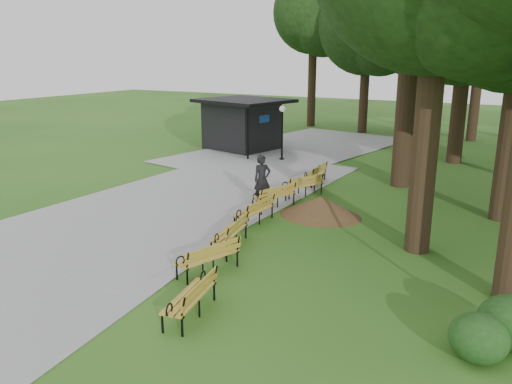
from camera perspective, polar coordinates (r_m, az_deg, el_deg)
The scene contains 16 objects.
ground at distance 16.16m, azimuth -1.45°, elevation -4.60°, with size 100.00×100.00×0.00m, color #2B5C1A.
path at distance 20.65m, azimuth -6.78°, elevation -0.19°, with size 12.00×38.00×0.06m, color gray.
person at distance 19.04m, azimuth 0.70°, elevation 1.41°, with size 0.68×0.45×1.87m, color black.
kiosk at distance 30.25m, azimuth -1.65°, elevation 7.62°, with size 4.75×4.13×2.98m, color black, non-canonical shape.
lamp_post at distance 26.89m, azimuth 2.96°, elevation 7.96°, with size 0.32×0.32×2.89m.
dirt_mound at distance 17.84m, azimuth 7.24°, elevation -1.60°, with size 2.44×2.44×0.71m, color #47301C.
bench_0 at distance 11.22m, azimuth -7.46°, elevation -11.59°, with size 1.90×0.64×0.88m, color #B28829, non-canonical shape.
bench_1 at distance 13.21m, azimuth -5.43°, elevation -7.26°, with size 1.90×0.64×0.88m, color #B28829, non-canonical shape.
bench_2 at distance 14.90m, azimuth -3.02°, elevation -4.56°, with size 1.90×0.64×0.88m, color #B28829, non-canonical shape.
bench_3 at distance 16.90m, azimuth -0.24°, elevation -2.13°, with size 1.90×0.64×0.88m, color #B28829, non-canonical shape.
bench_4 at distance 18.69m, azimuth 1.99°, elevation -0.43°, with size 1.90×0.64×0.88m, color #B28829, non-canonical shape.
bench_5 at distance 20.29m, azimuth 5.20°, elevation 0.77°, with size 1.90×0.64×0.88m, color #B28829, non-canonical shape.
bench_6 at distance 22.22m, azimuth 6.49°, elevation 2.01°, with size 1.90×0.64×0.88m, color #B28829, non-canonical shape.
lawn_tree_4 at distance 28.09m, azimuth 22.83°, elevation 18.85°, with size 7.88×7.88×11.79m.
shrub_0 at distance 11.37m, azimuth 26.28°, elevation -15.29°, with size 1.22×1.22×1.04m, color #193D14.
shrub_2 at distance 10.71m, azimuth 23.41°, elevation -16.89°, with size 1.07×1.07×0.91m, color #193D14.
Camera 1 is at (7.77, -13.07, 5.47)m, focal length 35.69 mm.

